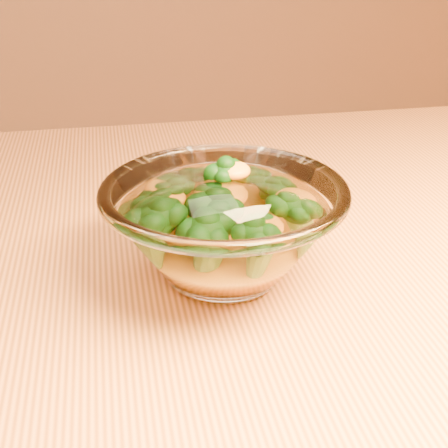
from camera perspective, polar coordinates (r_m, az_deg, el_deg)
The scene contains 4 objects.
table at distance 0.57m, azimuth -1.89°, elevation -12.94°, with size 1.20×0.80×0.75m.
glass_bowl at distance 0.48m, azimuth 0.00°, elevation -0.43°, with size 0.19×0.19×0.08m.
cheese_sauce at distance 0.49m, azimuth 0.00°, elevation -2.27°, with size 0.10×0.10×0.03m, color orange.
broccoli_heap at distance 0.48m, azimuth -0.78°, elevation 0.70°, with size 0.13×0.13×0.07m.
Camera 1 is at (-0.06, -0.43, 1.02)m, focal length 50.00 mm.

